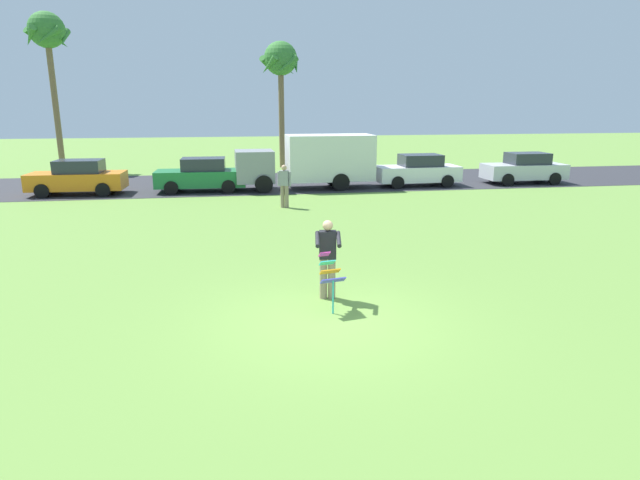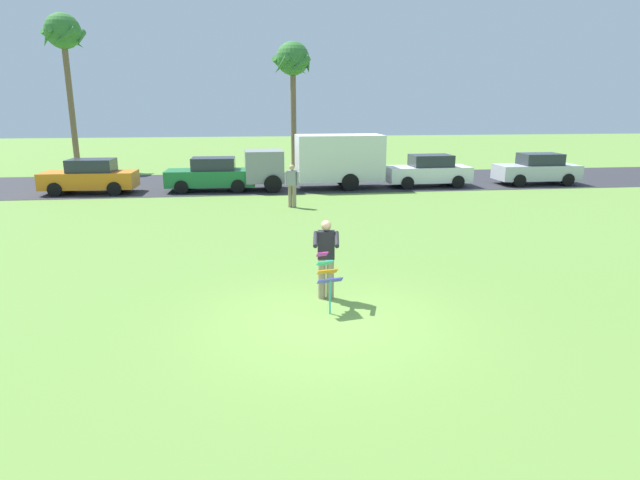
# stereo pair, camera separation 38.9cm
# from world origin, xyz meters

# --- Properties ---
(ground_plane) EXTENTS (120.00, 120.00, 0.00)m
(ground_plane) POSITION_xyz_m (0.00, 0.00, 0.00)
(ground_plane) COLOR olive
(road_strip) EXTENTS (120.00, 8.00, 0.01)m
(road_strip) POSITION_xyz_m (0.00, 18.91, 0.01)
(road_strip) COLOR #2D2D33
(road_strip) RESTS_ON ground
(person_kite_flyer) EXTENTS (0.61, 0.71, 1.73)m
(person_kite_flyer) POSITION_xyz_m (0.17, 1.24, 0.95)
(person_kite_flyer) COLOR gray
(person_kite_flyer) RESTS_ON ground
(kite_held) EXTENTS (0.53, 0.69, 1.18)m
(kite_held) POSITION_xyz_m (0.09, 0.53, 0.80)
(kite_held) COLOR #D83399
(kite_held) RESTS_ON ground
(parked_car_orange) EXTENTS (4.25, 1.93, 1.60)m
(parked_car_orange) POSITION_xyz_m (-8.80, 16.51, 0.77)
(parked_car_orange) COLOR orange
(parked_car_orange) RESTS_ON ground
(parked_car_green) EXTENTS (4.24, 1.91, 1.60)m
(parked_car_green) POSITION_xyz_m (-3.21, 16.51, 0.77)
(parked_car_green) COLOR #1E7238
(parked_car_green) RESTS_ON ground
(parked_truck_grey_van) EXTENTS (6.74, 2.22, 2.62)m
(parked_truck_grey_van) POSITION_xyz_m (2.18, 16.51, 1.41)
(parked_truck_grey_van) COLOR gray
(parked_truck_grey_van) RESTS_ON ground
(parked_car_white) EXTENTS (4.23, 1.90, 1.60)m
(parked_car_white) POSITION_xyz_m (7.57, 16.52, 0.77)
(parked_car_white) COLOR white
(parked_car_white) RESTS_ON ground
(parked_car_silver) EXTENTS (4.22, 1.86, 1.60)m
(parked_car_silver) POSITION_xyz_m (13.43, 16.51, 0.77)
(parked_car_silver) COLOR silver
(parked_car_silver) RESTS_ON ground
(palm_tree_left_near) EXTENTS (2.58, 2.71, 9.39)m
(palm_tree_left_near) POSITION_xyz_m (-12.29, 26.45, 7.90)
(palm_tree_left_near) COLOR brown
(palm_tree_left_near) RESTS_ON ground
(palm_tree_right_near) EXTENTS (2.58, 2.71, 7.91)m
(palm_tree_right_near) POSITION_xyz_m (1.55, 25.93, 6.54)
(palm_tree_right_near) COLOR brown
(palm_tree_right_near) RESTS_ON ground
(person_walker_near) EXTENTS (0.53, 0.34, 1.73)m
(person_walker_near) POSITION_xyz_m (0.29, 11.80, 0.93)
(person_walker_near) COLOR gray
(person_walker_near) RESTS_ON ground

